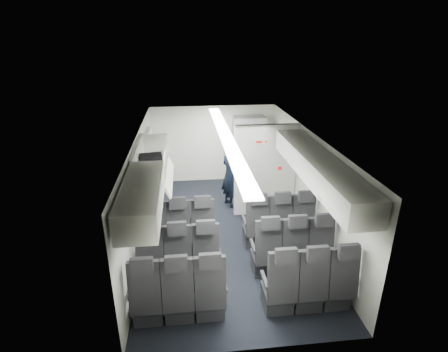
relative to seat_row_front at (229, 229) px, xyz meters
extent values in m
cube|color=black|center=(0.00, 0.53, -0.41)|extent=(3.40, 6.00, 0.01)
cube|color=silver|center=(0.00, 0.53, 1.75)|extent=(3.40, 6.00, 0.01)
cube|color=silver|center=(0.00, 3.53, 0.67)|extent=(3.40, 0.01, 2.15)
cube|color=silver|center=(0.00, -2.47, 0.67)|extent=(3.40, 0.01, 2.15)
cube|color=silver|center=(-1.70, 0.53, 0.67)|extent=(0.01, 6.00, 2.15)
cube|color=silver|center=(1.70, 0.53, 0.67)|extent=(0.01, 6.00, 2.15)
cube|color=white|center=(0.00, 0.53, 1.71)|extent=(0.25, 5.52, 0.03)
cube|color=black|center=(-1.42, 0.08, -0.13)|extent=(0.44, 0.46, 0.12)
cube|color=#2D2D33|center=(-1.42, 0.08, -0.29)|extent=(0.42, 0.42, 0.22)
cube|color=black|center=(-1.42, -0.14, 0.32)|extent=(0.44, 0.20, 0.80)
cube|color=black|center=(-1.42, -0.19, 0.72)|extent=(0.30, 0.12, 0.23)
cube|color=#2D2D33|center=(-1.64, 0.05, 0.15)|extent=(0.05, 0.40, 0.06)
cube|color=#2D2D33|center=(-1.20, 0.05, 0.15)|extent=(0.05, 0.40, 0.06)
cube|color=black|center=(-0.97, 0.08, -0.13)|extent=(0.44, 0.46, 0.12)
cube|color=#2D2D33|center=(-0.97, 0.08, -0.29)|extent=(0.42, 0.42, 0.22)
cube|color=black|center=(-0.97, -0.14, 0.32)|extent=(0.44, 0.20, 0.80)
cube|color=black|center=(-0.97, -0.19, 0.72)|extent=(0.30, 0.12, 0.23)
cube|color=#2D2D33|center=(-1.19, 0.05, 0.15)|extent=(0.05, 0.40, 0.06)
cube|color=#2D2D33|center=(-0.75, 0.05, 0.15)|extent=(0.05, 0.40, 0.06)
cube|color=black|center=(-0.52, 0.08, -0.13)|extent=(0.44, 0.46, 0.12)
cube|color=#2D2D33|center=(-0.52, 0.08, -0.29)|extent=(0.42, 0.42, 0.22)
cube|color=black|center=(-0.52, -0.14, 0.32)|extent=(0.44, 0.20, 0.80)
cube|color=black|center=(-0.52, -0.19, 0.72)|extent=(0.30, 0.12, 0.23)
cube|color=#2D2D33|center=(-0.74, 0.05, 0.15)|extent=(0.05, 0.40, 0.06)
cube|color=#2D2D33|center=(-0.30, 0.05, 0.15)|extent=(0.05, 0.40, 0.06)
cube|color=black|center=(0.52, 0.08, -0.13)|extent=(0.44, 0.46, 0.12)
cube|color=#2D2D33|center=(0.52, 0.08, -0.29)|extent=(0.42, 0.42, 0.22)
cube|color=black|center=(0.52, -0.14, 0.32)|extent=(0.44, 0.20, 0.80)
cube|color=black|center=(0.52, -0.19, 0.72)|extent=(0.30, 0.12, 0.23)
cube|color=#2D2D33|center=(0.30, 0.05, 0.15)|extent=(0.05, 0.40, 0.06)
cube|color=#2D2D33|center=(0.74, 0.05, 0.15)|extent=(0.05, 0.40, 0.06)
cube|color=black|center=(0.97, 0.08, -0.13)|extent=(0.44, 0.46, 0.12)
cube|color=#2D2D33|center=(0.97, 0.08, -0.29)|extent=(0.42, 0.42, 0.22)
cube|color=black|center=(0.97, -0.14, 0.32)|extent=(0.44, 0.20, 0.80)
cube|color=black|center=(0.97, -0.19, 0.72)|extent=(0.30, 0.12, 0.23)
cube|color=#2D2D33|center=(0.75, 0.05, 0.15)|extent=(0.05, 0.40, 0.06)
cube|color=#2D2D33|center=(1.19, 0.05, 0.15)|extent=(0.05, 0.40, 0.06)
cube|color=black|center=(1.42, 0.08, -0.13)|extent=(0.44, 0.46, 0.12)
cube|color=#2D2D33|center=(1.42, 0.08, -0.29)|extent=(0.42, 0.42, 0.22)
cube|color=black|center=(1.42, -0.14, 0.32)|extent=(0.44, 0.20, 0.80)
cube|color=black|center=(1.42, -0.19, 0.72)|extent=(0.30, 0.12, 0.23)
cube|color=#2D2D33|center=(1.20, 0.05, 0.15)|extent=(0.05, 0.40, 0.06)
cube|color=#2D2D33|center=(1.64, 0.05, 0.15)|extent=(0.05, 0.40, 0.06)
cube|color=black|center=(-1.42, -0.82, -0.13)|extent=(0.44, 0.46, 0.12)
cube|color=#2D2D33|center=(-1.42, -0.82, -0.29)|extent=(0.42, 0.42, 0.22)
cube|color=black|center=(-1.42, -1.04, 0.32)|extent=(0.44, 0.20, 0.80)
cube|color=black|center=(-1.42, -1.09, 0.72)|extent=(0.30, 0.12, 0.23)
cube|color=#2D2D33|center=(-1.64, -0.85, 0.15)|extent=(0.05, 0.40, 0.06)
cube|color=#2D2D33|center=(-1.20, -0.85, 0.15)|extent=(0.05, 0.40, 0.06)
cube|color=black|center=(-0.97, -0.82, -0.13)|extent=(0.44, 0.46, 0.12)
cube|color=#2D2D33|center=(-0.97, -0.82, -0.29)|extent=(0.42, 0.42, 0.22)
cube|color=black|center=(-0.97, -1.04, 0.32)|extent=(0.44, 0.20, 0.80)
cube|color=black|center=(-0.97, -1.09, 0.72)|extent=(0.30, 0.12, 0.23)
cube|color=#2D2D33|center=(-1.19, -0.85, 0.15)|extent=(0.05, 0.40, 0.06)
cube|color=#2D2D33|center=(-0.75, -0.85, 0.15)|extent=(0.05, 0.40, 0.06)
cube|color=black|center=(-0.52, -0.82, -0.13)|extent=(0.44, 0.46, 0.12)
cube|color=#2D2D33|center=(-0.52, -0.82, -0.29)|extent=(0.42, 0.42, 0.22)
cube|color=black|center=(-0.52, -1.04, 0.32)|extent=(0.44, 0.20, 0.80)
cube|color=black|center=(-0.52, -1.09, 0.72)|extent=(0.30, 0.12, 0.23)
cube|color=#2D2D33|center=(-0.74, -0.85, 0.15)|extent=(0.05, 0.40, 0.06)
cube|color=#2D2D33|center=(-0.30, -0.85, 0.15)|extent=(0.05, 0.40, 0.06)
cube|color=black|center=(0.52, -0.82, -0.13)|extent=(0.44, 0.46, 0.12)
cube|color=#2D2D33|center=(0.52, -0.82, -0.29)|extent=(0.42, 0.42, 0.22)
cube|color=black|center=(0.52, -1.04, 0.32)|extent=(0.44, 0.20, 0.80)
cube|color=black|center=(0.52, -1.09, 0.72)|extent=(0.30, 0.12, 0.23)
cube|color=#2D2D33|center=(0.30, -0.85, 0.15)|extent=(0.05, 0.40, 0.06)
cube|color=#2D2D33|center=(0.74, -0.85, 0.15)|extent=(0.05, 0.40, 0.06)
cube|color=black|center=(0.97, -0.82, -0.13)|extent=(0.44, 0.46, 0.12)
cube|color=#2D2D33|center=(0.97, -0.82, -0.29)|extent=(0.42, 0.42, 0.22)
cube|color=black|center=(0.97, -1.04, 0.32)|extent=(0.44, 0.20, 0.80)
cube|color=black|center=(0.97, -1.09, 0.72)|extent=(0.30, 0.12, 0.23)
cube|color=#2D2D33|center=(0.75, -0.85, 0.15)|extent=(0.05, 0.40, 0.06)
cube|color=#2D2D33|center=(1.19, -0.85, 0.15)|extent=(0.05, 0.40, 0.06)
cube|color=black|center=(1.42, -0.82, -0.13)|extent=(0.44, 0.46, 0.12)
cube|color=#2D2D33|center=(1.42, -0.82, -0.29)|extent=(0.42, 0.42, 0.22)
cube|color=black|center=(1.42, -1.04, 0.32)|extent=(0.44, 0.20, 0.80)
cube|color=black|center=(1.42, -1.09, 0.72)|extent=(0.30, 0.12, 0.23)
cube|color=#2D2D33|center=(1.20, -0.85, 0.15)|extent=(0.05, 0.40, 0.06)
cube|color=#2D2D33|center=(1.64, -0.85, 0.15)|extent=(0.05, 0.40, 0.06)
cube|color=black|center=(-1.42, -1.72, -0.13)|extent=(0.44, 0.46, 0.12)
cube|color=#2D2D33|center=(-1.42, -1.72, -0.29)|extent=(0.42, 0.42, 0.22)
cube|color=black|center=(-1.42, -1.94, 0.32)|extent=(0.44, 0.20, 0.80)
cube|color=black|center=(-1.42, -1.99, 0.72)|extent=(0.30, 0.12, 0.23)
cube|color=#2D2D33|center=(-1.64, -1.75, 0.15)|extent=(0.05, 0.40, 0.06)
cube|color=#2D2D33|center=(-1.20, -1.75, 0.15)|extent=(0.05, 0.40, 0.06)
cube|color=black|center=(-0.97, -1.72, -0.13)|extent=(0.44, 0.46, 0.12)
cube|color=#2D2D33|center=(-0.97, -1.72, -0.29)|extent=(0.42, 0.42, 0.22)
cube|color=black|center=(-0.97, -1.94, 0.32)|extent=(0.44, 0.20, 0.80)
cube|color=black|center=(-0.97, -1.99, 0.72)|extent=(0.30, 0.12, 0.23)
cube|color=#2D2D33|center=(-1.19, -1.75, 0.15)|extent=(0.05, 0.40, 0.06)
cube|color=#2D2D33|center=(-0.75, -1.75, 0.15)|extent=(0.05, 0.40, 0.06)
cube|color=black|center=(-0.52, -1.72, -0.13)|extent=(0.44, 0.46, 0.12)
cube|color=#2D2D33|center=(-0.52, -1.72, -0.29)|extent=(0.42, 0.42, 0.22)
cube|color=black|center=(-0.52, -1.94, 0.32)|extent=(0.44, 0.20, 0.80)
cube|color=black|center=(-0.52, -1.99, 0.72)|extent=(0.30, 0.12, 0.23)
cube|color=#2D2D33|center=(-0.74, -1.75, 0.15)|extent=(0.05, 0.40, 0.06)
cube|color=#2D2D33|center=(-0.30, -1.75, 0.15)|extent=(0.05, 0.40, 0.06)
cube|color=black|center=(0.52, -1.72, -0.13)|extent=(0.44, 0.46, 0.12)
cube|color=#2D2D33|center=(0.52, -1.72, -0.29)|extent=(0.42, 0.42, 0.22)
cube|color=black|center=(0.52, -1.94, 0.32)|extent=(0.44, 0.20, 0.80)
cube|color=black|center=(0.52, -1.99, 0.72)|extent=(0.30, 0.12, 0.23)
cube|color=#2D2D33|center=(0.30, -1.75, 0.15)|extent=(0.05, 0.40, 0.06)
cube|color=#2D2D33|center=(0.74, -1.75, 0.15)|extent=(0.05, 0.40, 0.06)
cube|color=black|center=(0.97, -1.72, -0.13)|extent=(0.44, 0.46, 0.12)
cube|color=#2D2D33|center=(0.97, -1.72, -0.29)|extent=(0.42, 0.42, 0.22)
cube|color=black|center=(0.97, -1.94, 0.32)|extent=(0.44, 0.20, 0.80)
cube|color=black|center=(0.97, -1.99, 0.72)|extent=(0.30, 0.12, 0.23)
cube|color=#2D2D33|center=(0.75, -1.75, 0.15)|extent=(0.05, 0.40, 0.06)
cube|color=#2D2D33|center=(1.19, -1.75, 0.15)|extent=(0.05, 0.40, 0.06)
cube|color=black|center=(1.42, -1.72, -0.13)|extent=(0.44, 0.46, 0.12)
cube|color=#2D2D33|center=(1.42, -1.72, -0.29)|extent=(0.42, 0.42, 0.22)
cube|color=black|center=(1.42, -1.94, 0.32)|extent=(0.44, 0.20, 0.80)
cube|color=black|center=(1.42, -1.99, 0.72)|extent=(0.30, 0.12, 0.23)
cube|color=#2D2D33|center=(1.20, -1.75, 0.15)|extent=(0.05, 0.40, 0.06)
cube|color=#2D2D33|center=(1.64, -1.75, 0.15)|extent=(0.05, 0.40, 0.06)
cube|color=white|center=(-1.40, -1.47, 1.46)|extent=(0.52, 1.80, 0.40)
cylinder|color=slate|center=(-1.15, -1.47, 1.30)|extent=(0.04, 0.10, 0.04)
cube|color=#9E9E93|center=(-1.40, 0.28, 1.26)|extent=(0.52, 1.70, 0.04)
cube|color=white|center=(-1.66, 0.28, 1.46)|extent=(0.06, 1.70, 0.44)
cube|color=white|center=(-1.40, -0.55, 1.46)|extent=(0.52, 0.04, 0.40)
cube|color=white|center=(-1.40, 1.11, 1.46)|extent=(0.52, 0.04, 0.40)
cube|color=white|center=(-1.15, 0.28, 1.15)|extent=(0.21, 1.61, 0.38)
cube|color=white|center=(1.40, -1.47, 1.46)|extent=(0.52, 1.80, 0.40)
cylinder|color=slate|center=(1.15, -1.47, 1.30)|extent=(0.04, 0.10, 0.04)
cube|color=white|center=(1.40, 0.28, 1.46)|extent=(0.52, 1.70, 0.40)
cylinder|color=slate|center=(1.15, 0.28, 1.30)|extent=(0.04, 0.10, 0.04)
cube|color=silver|center=(0.98, 1.33, 0.67)|extent=(1.40, 0.12, 2.13)
cube|color=white|center=(0.85, 1.26, 1.38)|extent=(0.24, 0.01, 0.10)
cube|color=red|center=(0.80, 1.25, 1.38)|extent=(0.13, 0.01, 0.04)
cube|color=red|center=(0.95, 1.25, 1.38)|extent=(0.05, 0.01, 0.03)
cylinder|color=white|center=(1.30, 1.26, 0.75)|extent=(0.11, 0.01, 0.11)
cylinder|color=red|center=(1.30, 1.26, 0.75)|extent=(0.09, 0.01, 0.09)
cube|color=#939399|center=(0.95, 3.25, 0.55)|extent=(0.85, 0.50, 1.90)
cube|color=#3F3F42|center=(0.95, 2.99, 0.10)|extent=(0.80, 0.01, 0.02)
cube|color=#3F3F42|center=(0.95, 2.99, 0.60)|extent=(0.80, 0.01, 0.02)
cube|color=#3F3F42|center=(0.95, 2.99, 1.10)|extent=(0.80, 0.01, 0.02)
cube|color=silver|center=(-1.64, 2.08, 0.55)|extent=(0.10, 0.92, 1.86)
cylinder|color=black|center=(-1.58, 2.08, 1.05)|extent=(0.03, 0.22, 0.22)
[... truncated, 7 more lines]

